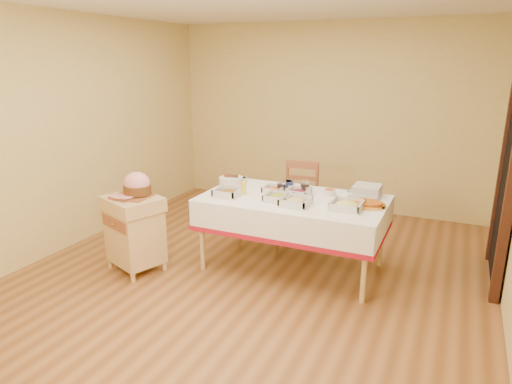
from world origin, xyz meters
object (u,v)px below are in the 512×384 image
at_px(brass_platter, 366,204).
at_px(plate_stack, 367,191).
at_px(preserve_jar_left, 281,187).
at_px(mustard_bottle, 244,188).
at_px(dining_table, 293,213).
at_px(bread_basket, 231,181).
at_px(butcher_cart, 134,229).
at_px(dining_chair, 299,201).
at_px(ham_on_board, 136,186).
at_px(preserve_jar_right, 305,187).

bearing_deg(brass_platter, plate_stack, 99.22).
relative_size(preserve_jar_left, mustard_bottle, 0.76).
height_order(mustard_bottle, brass_platter, mustard_bottle).
height_order(dining_table, brass_platter, brass_platter).
bearing_deg(mustard_bottle, preserve_jar_left, 36.18).
bearing_deg(brass_platter, bread_basket, 175.17).
bearing_deg(butcher_cart, dining_chair, 48.92).
bearing_deg(dining_chair, plate_stack, -23.34).
relative_size(ham_on_board, bread_basket, 1.46).
bearing_deg(brass_platter, preserve_jar_left, 172.68).
relative_size(bread_basket, plate_stack, 1.00).
bearing_deg(preserve_jar_left, preserve_jar_right, 19.68).
xyz_separation_m(preserve_jar_left, brass_platter, (0.90, -0.12, -0.03)).
distance_m(ham_on_board, mustard_bottle, 1.07).
xyz_separation_m(preserve_jar_right, bread_basket, (-0.82, -0.07, -0.01)).
distance_m(preserve_jar_left, brass_platter, 0.90).
xyz_separation_m(dining_table, butcher_cart, (-1.45, -0.69, -0.16)).
height_order(dining_table, plate_stack, plate_stack).
xyz_separation_m(mustard_bottle, bread_basket, (-0.27, 0.24, -0.02)).
relative_size(butcher_cart, mustard_bottle, 4.82).
bearing_deg(dining_chair, dining_table, -75.13).
bearing_deg(preserve_jar_left, butcher_cart, -146.61).
xyz_separation_m(butcher_cart, dining_chair, (1.25, 1.43, 0.04)).
xyz_separation_m(dining_table, ham_on_board, (-1.41, -0.66, 0.29)).
relative_size(dining_chair, plate_stack, 3.60).
bearing_deg(mustard_bottle, ham_on_board, -147.86).
xyz_separation_m(ham_on_board, preserve_jar_left, (1.22, 0.80, -0.07)).
bearing_deg(bread_basket, preserve_jar_right, 4.95).
height_order(dining_chair, plate_stack, dining_chair).
xyz_separation_m(dining_chair, preserve_jar_right, (0.24, -0.52, 0.33)).
height_order(dining_chair, preserve_jar_left, dining_chair).
height_order(dining_table, ham_on_board, ham_on_board).
xyz_separation_m(butcher_cart, plate_stack, (2.10, 1.07, 0.37)).
bearing_deg(butcher_cart, preserve_jar_left, 33.39).
distance_m(dining_chair, mustard_bottle, 0.95).
xyz_separation_m(dining_table, mustard_bottle, (-0.50, -0.09, 0.23)).
xyz_separation_m(dining_table, brass_platter, (0.71, 0.02, 0.18)).
xyz_separation_m(dining_chair, brass_platter, (0.91, -0.72, 0.30)).
xyz_separation_m(bread_basket, plate_stack, (1.43, 0.22, 0.01)).
bearing_deg(bread_basket, mustard_bottle, -41.88).
bearing_deg(ham_on_board, dining_chair, 49.20).
relative_size(dining_chair, preserve_jar_left, 7.71).
bearing_deg(dining_chair, butcher_cart, -131.08).
bearing_deg(dining_chair, bread_basket, -134.47).
relative_size(dining_table, preserve_jar_right, 14.28).
height_order(butcher_cart, preserve_jar_left, preserve_jar_left).
distance_m(plate_stack, brass_platter, 0.35).
distance_m(dining_table, dining_chair, 0.77).
distance_m(dining_table, preserve_jar_left, 0.32).
relative_size(butcher_cart, preserve_jar_left, 6.35).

